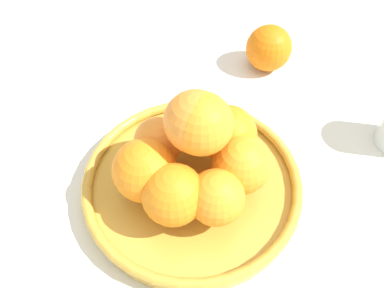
# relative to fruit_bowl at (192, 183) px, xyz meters

# --- Properties ---
(ground_plane) EXTENTS (4.00, 4.00, 0.00)m
(ground_plane) POSITION_rel_fruit_bowl_xyz_m (0.00, 0.00, -0.02)
(ground_plane) COLOR silver
(fruit_bowl) EXTENTS (0.30, 0.30, 0.03)m
(fruit_bowl) POSITION_rel_fruit_bowl_xyz_m (0.00, 0.00, 0.00)
(fruit_bowl) COLOR gold
(fruit_bowl) RESTS_ON ground_plane
(orange_pile) EXTENTS (0.18, 0.20, 0.14)m
(orange_pile) POSITION_rel_fruit_bowl_xyz_m (-0.00, -0.00, 0.07)
(orange_pile) COLOR orange
(orange_pile) RESTS_ON fruit_bowl
(stray_orange) EXTENTS (0.08, 0.08, 0.08)m
(stray_orange) POSITION_rel_fruit_bowl_xyz_m (0.18, -0.25, 0.02)
(stray_orange) COLOR orange
(stray_orange) RESTS_ON ground_plane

